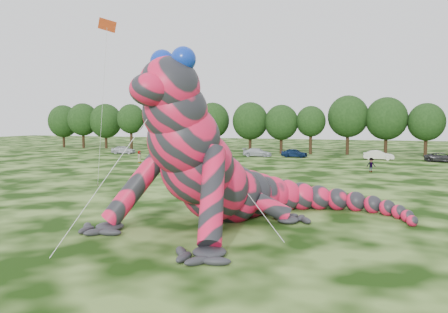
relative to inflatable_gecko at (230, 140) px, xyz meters
name	(u,v)px	position (x,y,z in m)	size (l,w,h in m)	color
ground	(147,227)	(-3.95, -3.17, -4.92)	(240.00, 240.00, 0.00)	#16330A
inflatable_gecko	(230,140)	(0.00, 0.00, 0.00)	(16.57, 19.68, 9.84)	#E51743
flying_kite	(106,37)	(-12.85, 6.31, 7.98)	(4.51, 3.81, 14.85)	#C03D18
tree_0	(63,126)	(-58.51, 56.06, -0.17)	(6.91, 6.22, 9.51)	black
tree_1	(83,126)	(-52.31, 54.88, -0.02)	(6.74, 6.07, 9.81)	black
tree_2	(106,126)	(-46.97, 55.59, -0.10)	(7.04, 6.34, 9.64)	black
tree_3	(131,127)	(-39.67, 53.90, -0.20)	(5.81, 5.23, 9.44)	black
tree_4	(161,128)	(-33.59, 55.54, -0.39)	(6.22, 5.60, 9.06)	black
tree_5	(190,126)	(-27.08, 55.26, -0.02)	(7.16, 6.44, 9.80)	black
tree_6	(213,127)	(-21.51, 53.51, -0.17)	(6.52, 5.86, 9.49)	black
tree_7	(250,128)	(-14.03, 53.63, -0.18)	(6.68, 6.01, 9.48)	black
tree_8	(281,129)	(-8.17, 53.81, -0.45)	(6.14, 5.53, 8.94)	black
tree_9	(311,130)	(-2.89, 54.17, -0.58)	(5.27, 4.74, 8.68)	black
tree_10	(348,125)	(3.44, 55.41, 0.33)	(7.09, 6.38, 10.50)	black
tree_11	(386,126)	(9.83, 55.02, 0.11)	(7.01, 6.31, 10.07)	black
tree_12	(426,130)	(16.06, 54.57, -0.43)	(5.99, 5.39, 8.97)	black
car_0	(123,150)	(-35.20, 43.78, -4.18)	(1.75, 4.35, 1.48)	silver
car_1	(167,151)	(-26.82, 44.81, -4.30)	(1.31, 3.77, 1.24)	black
car_2	(215,153)	(-17.07, 43.19, -4.29)	(2.10, 4.56, 1.27)	maroon
car_3	(257,152)	(-10.55, 45.90, -4.22)	(1.97, 4.85, 1.41)	silver
car_4	(294,153)	(-4.40, 46.55, -4.19)	(1.72, 4.28, 1.46)	#0F2248
car_5	(378,155)	(8.68, 46.13, -4.18)	(1.57, 4.50, 1.48)	silver
car_6	(442,157)	(17.49, 45.57, -4.24)	(2.26, 4.90, 1.36)	#28282B
spectator_4	(139,157)	(-23.88, 30.05, -4.05)	(0.85, 0.55, 1.73)	gray
spectator_2	(371,165)	(7.82, 28.92, -4.06)	(1.11, 0.64, 1.71)	gray
spectator_1	(197,167)	(-10.70, 20.11, -4.02)	(0.87, 0.68, 1.80)	gray
spectator_0	(188,169)	(-11.01, 18.40, -4.12)	(0.59, 0.38, 1.61)	gray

